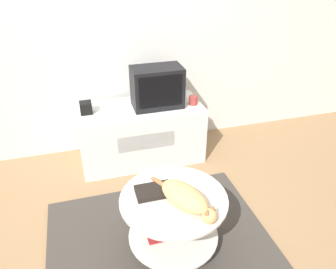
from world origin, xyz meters
name	(u,v)px	position (x,y,z in m)	size (l,w,h in m)	color
ground_plane	(162,249)	(0.00, 0.00, 0.00)	(12.00, 12.00, 0.00)	#93704C
wall_back	(117,28)	(0.00, 1.64, 1.30)	(8.00, 0.05, 2.60)	silver
rug	(162,248)	(0.00, 0.00, 0.01)	(1.69, 1.47, 0.02)	#3D3833
tv_stand	(141,133)	(0.12, 1.27, 0.30)	(1.25, 0.57, 0.60)	silver
tv	(157,87)	(0.29, 1.25, 0.80)	(0.49, 0.29, 0.40)	black
speaker	(86,108)	(-0.40, 1.28, 0.66)	(0.11, 0.11, 0.11)	black
mug	(193,100)	(0.65, 1.19, 0.64)	(0.09, 0.09, 0.09)	#99332D
coffee_table	(174,217)	(0.08, -0.02, 0.33)	(0.75, 0.75, 0.49)	#B2B2B7
dvd_box	(154,191)	(-0.04, 0.06, 0.53)	(0.25, 0.16, 0.04)	black
cat	(186,197)	(0.13, -0.11, 0.57)	(0.35, 0.56, 0.14)	tan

